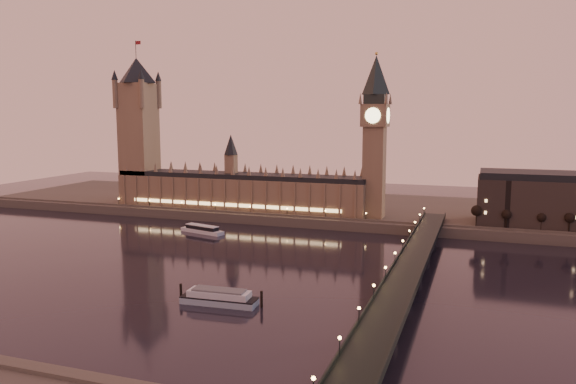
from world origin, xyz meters
name	(u,v)px	position (x,y,z in m)	size (l,w,h in m)	color
ground	(212,267)	(0.00, 0.00, 0.00)	(700.00, 700.00, 0.00)	black
far_embankment	(352,209)	(30.00, 165.00, 3.00)	(560.00, 130.00, 6.00)	#423D35
palace_of_westminster	(239,187)	(-40.12, 120.99, 21.71)	(180.00, 26.62, 52.00)	brown
victoria_tower	(138,122)	(-120.00, 121.00, 65.79)	(31.68, 31.68, 118.00)	brown
big_ben	(375,127)	(53.99, 120.99, 63.95)	(17.68, 17.68, 104.00)	brown
westminster_bridge	(408,273)	(91.61, 0.00, 5.52)	(13.20, 260.00, 15.30)	black
bare_tree_0	(478,213)	(117.65, 109.00, 14.23)	(5.44, 5.44, 11.06)	black
bare_tree_1	(508,215)	(134.20, 109.00, 14.23)	(5.44, 5.44, 11.06)	black
bare_tree_2	(539,217)	(150.75, 109.00, 14.23)	(5.44, 5.44, 11.06)	black
bare_tree_3	(572,219)	(167.31, 109.00, 14.23)	(5.44, 5.44, 11.06)	black
cruise_boat_a	(202,229)	(-40.63, 66.70, 2.11)	(30.66, 13.98, 4.80)	silver
moored_barge	(219,297)	(26.72, -46.83, 2.65)	(34.14, 10.05, 6.27)	#92AABA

